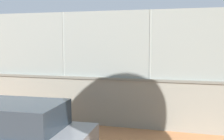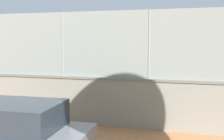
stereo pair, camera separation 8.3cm
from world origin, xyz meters
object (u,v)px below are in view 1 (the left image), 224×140
(parked_car_grey, at_px, (10,134))
(player_foreground_swinging, at_px, (174,72))
(sports_ball, at_px, (150,88))
(player_near_wall_returning, at_px, (93,68))

(parked_car_grey, bearing_deg, player_foreground_swinging, -104.68)
(sports_ball, distance_m, parked_car_grey, 11.68)
(player_foreground_swinging, xyz_separation_m, player_near_wall_returning, (6.56, -3.04, -0.14))
(player_near_wall_returning, distance_m, sports_ball, 6.75)
(player_foreground_swinging, height_order, parked_car_grey, player_foreground_swinging)
(sports_ball, height_order, parked_car_grey, parked_car_grey)
(player_foreground_swinging, height_order, player_near_wall_returning, player_foreground_swinging)
(sports_ball, bearing_deg, player_foreground_swinging, -138.18)
(player_near_wall_returning, xyz_separation_m, parked_car_grey, (-3.21, 15.81, -0.06))
(player_foreground_swinging, distance_m, parked_car_grey, 13.20)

